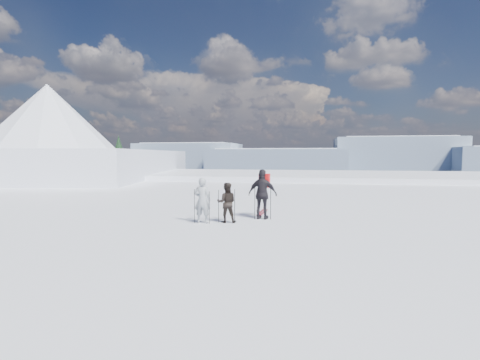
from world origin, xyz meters
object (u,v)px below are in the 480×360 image
Objects in this scene: skis_loose at (262,212)px; skier_pack at (263,194)px; skier_grey at (202,200)px; skier_dark at (227,203)px.

skier_pack is at bearing -82.05° from skis_loose.
skier_pack is (2.10, 1.27, 0.14)m from skier_grey.
skis_loose is at bearing -121.24° from skier_dark.
skier_dark is 0.76× the size of skier_pack.
skier_pack reaches higher than skier_grey.
skier_grey is 3.55m from skis_loose.
skier_dark is 0.89× the size of skis_loose.
skier_grey is 1.13× the size of skier_dark.
skis_loose is at bearing -73.42° from skier_pack.
skier_dark is at bearing 47.52° from skier_pack.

